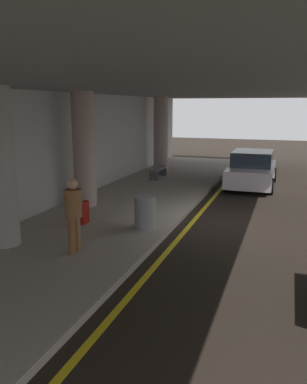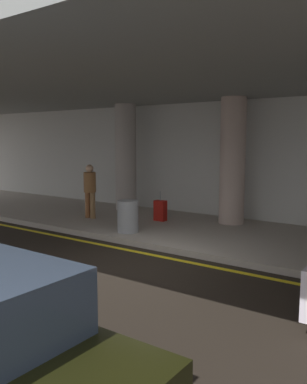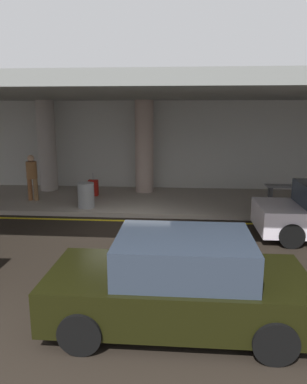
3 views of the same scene
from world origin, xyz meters
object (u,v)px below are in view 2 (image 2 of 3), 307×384
(trash_bin_steel, at_px, (128,216))
(support_column_left_mid, at_px, (232,161))
(support_column_far_left, at_px, (126,158))
(suitcase_upright_primary, at_px, (160,211))
(traveler_with_luggage, at_px, (90,188))

(trash_bin_steel, bearing_deg, support_column_left_mid, 57.56)
(support_column_far_left, distance_m, suitcase_upright_primary, 2.75)
(suitcase_upright_primary, bearing_deg, support_column_left_mid, 37.25)
(support_column_far_left, height_order, traveler_with_luggage, support_column_far_left)
(support_column_left_mid, relative_size, trash_bin_steel, 4.29)
(support_column_left_mid, distance_m, traveler_with_luggage, 4.43)
(traveler_with_luggage, bearing_deg, support_column_far_left, -48.80)
(trash_bin_steel, bearing_deg, suitcase_upright_primary, 95.75)
(support_column_far_left, height_order, trash_bin_steel, support_column_far_left)
(support_column_far_left, bearing_deg, support_column_left_mid, 0.00)
(support_column_left_mid, xyz_separation_m, suitcase_upright_primary, (-1.90, -0.93, -1.51))
(traveler_with_luggage, height_order, trash_bin_steel, traveler_with_luggage)
(traveler_with_luggage, height_order, suitcase_upright_primary, traveler_with_luggage)
(suitcase_upright_primary, distance_m, trash_bin_steel, 1.79)
(support_column_far_left, distance_m, trash_bin_steel, 3.81)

